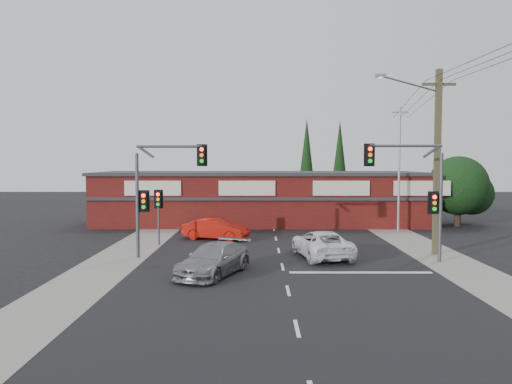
{
  "coord_description": "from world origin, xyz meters",
  "views": [
    {
      "loc": [
        -1.19,
        -23.98,
        5.06
      ],
      "look_at": [
        -1.29,
        3.0,
        3.42
      ],
      "focal_mm": 35.0,
      "sensor_mm": 36.0,
      "label": 1
    }
  ],
  "objects_px": {
    "shop_building": "(260,197)",
    "red_sedan": "(216,229)",
    "silver_suv": "(214,259)",
    "white_suv": "(322,244)",
    "utility_pole": "(435,155)"
  },
  "relations": [
    {
      "from": "white_suv",
      "to": "utility_pole",
      "type": "distance_m",
      "value": 7.78
    },
    {
      "from": "shop_building",
      "to": "utility_pole",
      "type": "xyz_separation_m",
      "value": [
        9.36,
        -14.0,
        3.26
      ]
    },
    {
      "from": "red_sedan",
      "to": "utility_pole",
      "type": "bearing_deg",
      "value": -95.7
    },
    {
      "from": "silver_suv",
      "to": "shop_building",
      "type": "height_order",
      "value": "shop_building"
    },
    {
      "from": "white_suv",
      "to": "red_sedan",
      "type": "xyz_separation_m",
      "value": [
        -6.12,
        5.97,
        -0.01
      ]
    },
    {
      "from": "white_suv",
      "to": "silver_suv",
      "type": "xyz_separation_m",
      "value": [
        -5.36,
        -4.15,
        -0.01
      ]
    },
    {
      "from": "silver_suv",
      "to": "shop_building",
      "type": "relative_size",
      "value": 0.18
    },
    {
      "from": "red_sedan",
      "to": "utility_pole",
      "type": "relative_size",
      "value": 0.42
    },
    {
      "from": "utility_pole",
      "to": "shop_building",
      "type": "bearing_deg",
      "value": 123.76
    },
    {
      "from": "shop_building",
      "to": "red_sedan",
      "type": "bearing_deg",
      "value": -108.39
    },
    {
      "from": "shop_building",
      "to": "white_suv",
      "type": "bearing_deg",
      "value": -77.8
    },
    {
      "from": "silver_suv",
      "to": "utility_pole",
      "type": "distance_m",
      "value": 13.38
    },
    {
      "from": "red_sedan",
      "to": "utility_pole",
      "type": "height_order",
      "value": "utility_pole"
    },
    {
      "from": "white_suv",
      "to": "silver_suv",
      "type": "height_order",
      "value": "white_suv"
    },
    {
      "from": "red_sedan",
      "to": "silver_suv",
      "type": "bearing_deg",
      "value": -158.44
    }
  ]
}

